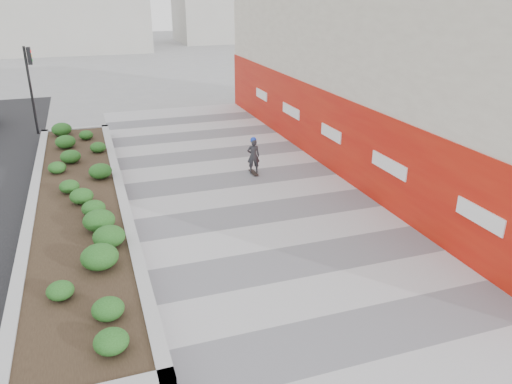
% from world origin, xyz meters
% --- Properties ---
extents(ground, '(160.00, 160.00, 0.00)m').
position_xyz_m(ground, '(0.00, 0.00, 0.00)').
color(ground, gray).
rests_on(ground, ground).
extents(walkway, '(8.00, 36.00, 0.01)m').
position_xyz_m(walkway, '(0.00, 3.00, 0.01)').
color(walkway, '#A8A8AD').
rests_on(walkway, ground).
extents(building, '(6.04, 24.08, 8.00)m').
position_xyz_m(building, '(6.98, 8.98, 3.98)').
color(building, beige).
rests_on(building, ground).
extents(planter, '(3.00, 18.00, 0.90)m').
position_xyz_m(planter, '(-5.50, 7.00, 0.42)').
color(planter, '#9E9EA0').
rests_on(planter, ground).
extents(traffic_signal_near, '(0.33, 0.28, 4.20)m').
position_xyz_m(traffic_signal_near, '(-7.23, 17.50, 2.76)').
color(traffic_signal_near, black).
rests_on(traffic_signal_near, ground).
extents(manhole_cover, '(0.44, 0.44, 0.01)m').
position_xyz_m(manhole_cover, '(0.50, 3.00, 0.00)').
color(manhole_cover, '#595654').
rests_on(manhole_cover, ground).
extents(skateboarder, '(0.54, 0.72, 1.49)m').
position_xyz_m(skateboarder, '(0.94, 8.51, 0.75)').
color(skateboarder, beige).
rests_on(skateboarder, ground).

